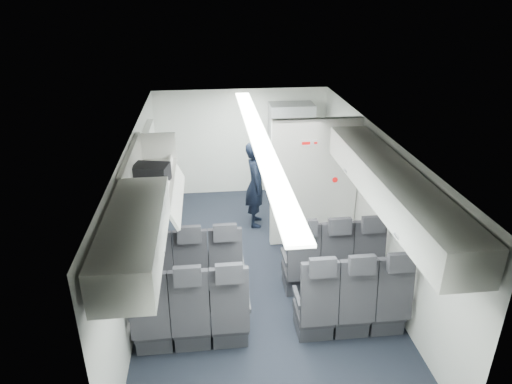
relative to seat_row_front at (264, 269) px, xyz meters
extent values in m
cube|color=black|center=(0.00, 0.53, -0.41)|extent=(3.40, 6.00, 0.01)
cube|color=white|center=(0.00, 0.53, 1.75)|extent=(3.40, 6.00, 0.01)
cube|color=silver|center=(0.00, 3.53, 0.67)|extent=(3.40, 0.01, 2.15)
cube|color=silver|center=(0.00, -2.47, 0.67)|extent=(3.40, 0.01, 2.15)
cube|color=silver|center=(-1.70, 0.53, 0.67)|extent=(0.01, 6.00, 2.15)
cube|color=silver|center=(1.70, 0.53, 0.67)|extent=(0.01, 6.00, 2.15)
cube|color=white|center=(0.00, 0.53, 1.71)|extent=(0.25, 5.52, 0.03)
cube|color=black|center=(-1.42, 0.08, -0.13)|extent=(0.44, 0.46, 0.12)
cube|color=#2D2D33|center=(-1.42, 0.08, -0.29)|extent=(0.42, 0.42, 0.22)
cube|color=black|center=(-1.42, -0.14, 0.32)|extent=(0.44, 0.20, 0.80)
cube|color=black|center=(-1.42, -0.19, 0.72)|extent=(0.30, 0.12, 0.23)
cube|color=#2D2D33|center=(-1.64, 0.05, 0.15)|extent=(0.05, 0.40, 0.06)
cube|color=#2D2D33|center=(-1.20, 0.05, 0.15)|extent=(0.05, 0.40, 0.06)
cube|color=black|center=(-0.97, 0.08, -0.13)|extent=(0.44, 0.46, 0.12)
cube|color=#2D2D33|center=(-0.97, 0.08, -0.29)|extent=(0.42, 0.42, 0.22)
cube|color=black|center=(-0.97, -0.14, 0.32)|extent=(0.44, 0.20, 0.80)
cube|color=black|center=(-0.97, -0.19, 0.72)|extent=(0.30, 0.12, 0.23)
cube|color=#2D2D33|center=(-1.19, 0.05, 0.15)|extent=(0.05, 0.40, 0.06)
cube|color=#2D2D33|center=(-0.75, 0.05, 0.15)|extent=(0.05, 0.40, 0.06)
cube|color=black|center=(-0.52, 0.08, -0.13)|extent=(0.44, 0.46, 0.12)
cube|color=#2D2D33|center=(-0.52, 0.08, -0.29)|extent=(0.42, 0.42, 0.22)
cube|color=black|center=(-0.52, -0.14, 0.32)|extent=(0.44, 0.20, 0.80)
cube|color=black|center=(-0.52, -0.19, 0.72)|extent=(0.30, 0.12, 0.23)
cube|color=#2D2D33|center=(-0.74, 0.05, 0.15)|extent=(0.05, 0.40, 0.06)
cube|color=#2D2D33|center=(-0.30, 0.05, 0.15)|extent=(0.05, 0.40, 0.06)
cube|color=black|center=(0.52, 0.08, -0.13)|extent=(0.44, 0.46, 0.12)
cube|color=#2D2D33|center=(0.52, 0.08, -0.29)|extent=(0.42, 0.42, 0.22)
cube|color=black|center=(0.52, -0.14, 0.32)|extent=(0.44, 0.20, 0.80)
cube|color=black|center=(0.52, -0.19, 0.72)|extent=(0.30, 0.12, 0.23)
cube|color=#2D2D33|center=(0.30, 0.05, 0.15)|extent=(0.05, 0.40, 0.06)
cube|color=#2D2D33|center=(0.74, 0.05, 0.15)|extent=(0.05, 0.40, 0.06)
cube|color=black|center=(0.97, 0.08, -0.13)|extent=(0.44, 0.46, 0.12)
cube|color=#2D2D33|center=(0.97, 0.08, -0.29)|extent=(0.42, 0.42, 0.22)
cube|color=black|center=(0.97, -0.14, 0.32)|extent=(0.44, 0.20, 0.80)
cube|color=black|center=(0.97, -0.19, 0.72)|extent=(0.30, 0.12, 0.23)
cube|color=#2D2D33|center=(0.75, 0.05, 0.15)|extent=(0.05, 0.40, 0.06)
cube|color=#2D2D33|center=(1.19, 0.05, 0.15)|extent=(0.05, 0.40, 0.06)
cube|color=black|center=(1.42, 0.08, -0.13)|extent=(0.44, 0.46, 0.12)
cube|color=#2D2D33|center=(1.42, 0.08, -0.29)|extent=(0.42, 0.42, 0.22)
cube|color=black|center=(1.42, -0.14, 0.32)|extent=(0.44, 0.20, 0.80)
cube|color=black|center=(1.42, -0.19, 0.72)|extent=(0.30, 0.12, 0.23)
cube|color=#2D2D33|center=(1.20, 0.05, 0.15)|extent=(0.05, 0.40, 0.06)
cube|color=#2D2D33|center=(1.64, 0.05, 0.15)|extent=(0.05, 0.40, 0.06)
cube|color=black|center=(-1.42, -0.82, -0.13)|extent=(0.44, 0.46, 0.12)
cube|color=#2D2D33|center=(-1.42, -0.82, -0.29)|extent=(0.42, 0.42, 0.22)
cube|color=black|center=(-1.42, -1.04, 0.32)|extent=(0.44, 0.20, 0.80)
cube|color=black|center=(-1.42, -1.09, 0.72)|extent=(0.30, 0.12, 0.23)
cube|color=#2D2D33|center=(-1.64, -0.85, 0.15)|extent=(0.05, 0.40, 0.06)
cube|color=#2D2D33|center=(-1.20, -0.85, 0.15)|extent=(0.05, 0.40, 0.06)
cube|color=black|center=(-0.97, -0.82, -0.13)|extent=(0.44, 0.46, 0.12)
cube|color=#2D2D33|center=(-0.97, -0.82, -0.29)|extent=(0.42, 0.42, 0.22)
cube|color=black|center=(-0.97, -1.04, 0.32)|extent=(0.44, 0.20, 0.80)
cube|color=black|center=(-0.97, -1.09, 0.72)|extent=(0.30, 0.12, 0.23)
cube|color=#2D2D33|center=(-1.19, -0.85, 0.15)|extent=(0.05, 0.40, 0.06)
cube|color=#2D2D33|center=(-0.75, -0.85, 0.15)|extent=(0.05, 0.40, 0.06)
cube|color=black|center=(-0.52, -0.82, -0.13)|extent=(0.44, 0.46, 0.12)
cube|color=#2D2D33|center=(-0.52, -0.82, -0.29)|extent=(0.42, 0.42, 0.22)
cube|color=black|center=(-0.52, -1.04, 0.32)|extent=(0.44, 0.20, 0.80)
cube|color=black|center=(-0.52, -1.09, 0.72)|extent=(0.30, 0.12, 0.23)
cube|color=#2D2D33|center=(-0.74, -0.85, 0.15)|extent=(0.05, 0.40, 0.06)
cube|color=#2D2D33|center=(-0.30, -0.85, 0.15)|extent=(0.05, 0.40, 0.06)
cube|color=black|center=(0.52, -0.82, -0.13)|extent=(0.44, 0.46, 0.12)
cube|color=#2D2D33|center=(0.52, -0.82, -0.29)|extent=(0.42, 0.42, 0.22)
cube|color=black|center=(0.52, -1.04, 0.32)|extent=(0.44, 0.20, 0.80)
cube|color=black|center=(0.52, -1.09, 0.72)|extent=(0.30, 0.12, 0.23)
cube|color=#2D2D33|center=(0.30, -0.85, 0.15)|extent=(0.05, 0.40, 0.06)
cube|color=#2D2D33|center=(0.74, -0.85, 0.15)|extent=(0.05, 0.40, 0.06)
cube|color=black|center=(0.97, -0.82, -0.13)|extent=(0.44, 0.46, 0.12)
cube|color=#2D2D33|center=(0.97, -0.82, -0.29)|extent=(0.42, 0.42, 0.22)
cube|color=black|center=(0.97, -1.04, 0.32)|extent=(0.44, 0.20, 0.80)
cube|color=black|center=(0.97, -1.09, 0.72)|extent=(0.30, 0.12, 0.23)
cube|color=#2D2D33|center=(0.75, -0.85, 0.15)|extent=(0.05, 0.40, 0.06)
cube|color=#2D2D33|center=(1.19, -0.85, 0.15)|extent=(0.05, 0.40, 0.06)
cube|color=black|center=(1.42, -0.82, -0.13)|extent=(0.44, 0.46, 0.12)
cube|color=#2D2D33|center=(1.42, -0.82, -0.29)|extent=(0.42, 0.42, 0.22)
cube|color=black|center=(1.42, -1.04, 0.32)|extent=(0.44, 0.20, 0.80)
cube|color=black|center=(1.42, -1.09, 0.72)|extent=(0.30, 0.12, 0.23)
cube|color=#2D2D33|center=(1.20, -0.85, 0.15)|extent=(0.05, 0.40, 0.06)
cube|color=#2D2D33|center=(1.64, -0.85, 0.15)|extent=(0.05, 0.40, 0.06)
cube|color=silver|center=(-1.40, -1.47, 1.46)|extent=(0.52, 1.80, 0.40)
cylinder|color=slate|center=(-1.15, -1.47, 1.30)|extent=(0.04, 0.10, 0.04)
cube|color=#9E9E93|center=(-1.40, 0.28, 1.26)|extent=(0.52, 1.70, 0.04)
cube|color=silver|center=(-1.66, 0.28, 1.46)|extent=(0.06, 1.70, 0.44)
cube|color=silver|center=(-1.40, -0.55, 1.46)|extent=(0.52, 0.04, 0.40)
cube|color=silver|center=(-1.40, 1.11, 1.46)|extent=(0.52, 0.04, 0.40)
cube|color=silver|center=(-1.15, 0.28, 1.15)|extent=(0.21, 1.61, 0.38)
cube|color=silver|center=(1.40, -1.47, 1.46)|extent=(0.52, 1.80, 0.40)
cylinder|color=slate|center=(1.15, -1.47, 1.30)|extent=(0.04, 0.10, 0.04)
cube|color=silver|center=(1.40, 0.28, 1.46)|extent=(0.52, 1.70, 0.40)
cylinder|color=slate|center=(1.15, 0.28, 1.30)|extent=(0.04, 0.10, 0.04)
cube|color=silver|center=(0.98, 1.33, 0.67)|extent=(1.40, 0.12, 2.13)
cube|color=white|center=(0.85, 1.26, 1.38)|extent=(0.24, 0.01, 0.10)
cube|color=red|center=(0.80, 1.25, 1.38)|extent=(0.13, 0.01, 0.04)
cube|color=red|center=(0.95, 1.25, 1.38)|extent=(0.05, 0.01, 0.03)
cylinder|color=white|center=(1.30, 1.26, 0.75)|extent=(0.11, 0.01, 0.11)
cylinder|color=red|center=(1.30, 1.26, 0.75)|extent=(0.09, 0.01, 0.09)
cube|color=#939399|center=(0.95, 3.25, 0.55)|extent=(0.85, 0.50, 1.90)
cube|color=#3F3F42|center=(0.95, 2.99, 0.10)|extent=(0.80, 0.01, 0.02)
cube|color=#3F3F42|center=(0.95, 2.99, 0.60)|extent=(0.80, 0.01, 0.02)
cube|color=#3F3F42|center=(0.95, 2.99, 1.10)|extent=(0.80, 0.01, 0.02)
cube|color=silver|center=(-1.64, 2.08, 0.55)|extent=(0.10, 0.92, 1.86)
cylinder|color=black|center=(-1.58, 2.08, 1.05)|extent=(0.03, 0.22, 0.22)
cube|color=gold|center=(-1.58, 2.38, 0.60)|extent=(0.02, 0.10, 0.75)
cylinder|color=white|center=(-1.67, 1.33, 0.90)|extent=(0.01, 0.11, 0.11)
cylinder|color=red|center=(-1.66, 1.33, 0.90)|extent=(0.01, 0.09, 0.09)
imported|color=black|center=(0.12, 2.07, 0.37)|extent=(0.42, 0.60, 1.55)
cube|color=black|center=(-1.41, 0.24, 1.38)|extent=(0.49, 0.39, 0.26)
cube|color=white|center=(0.31, 2.02, 0.60)|extent=(0.19, 0.07, 0.13)
camera|label=1|loc=(-0.69, -5.22, 3.58)|focal=32.00mm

